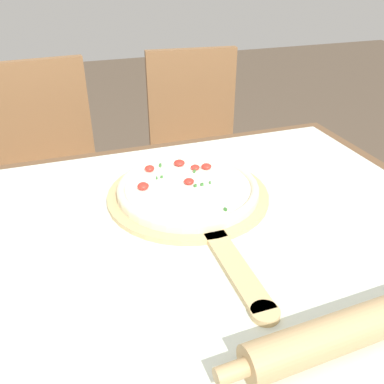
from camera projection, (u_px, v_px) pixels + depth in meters
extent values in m
cube|color=brown|center=(198.00, 235.00, 0.89)|extent=(1.22, 0.94, 0.03)
cylinder|color=brown|center=(297.00, 222.00, 1.56)|extent=(0.06, 0.06, 0.69)
cube|color=silver|center=(198.00, 229.00, 0.88)|extent=(1.14, 0.86, 0.00)
cylinder|color=tan|center=(188.00, 195.00, 0.98)|extent=(0.39, 0.39, 0.01)
cube|color=tan|center=(236.00, 269.00, 0.75)|extent=(0.04, 0.23, 0.01)
cylinder|color=tan|center=(265.00, 313.00, 0.66)|extent=(0.05, 0.05, 0.01)
cylinder|color=beige|center=(188.00, 190.00, 0.98)|extent=(0.34, 0.34, 0.02)
torus|color=beige|center=(188.00, 187.00, 0.97)|extent=(0.34, 0.34, 0.02)
cylinder|color=white|center=(188.00, 186.00, 0.97)|extent=(0.30, 0.30, 0.00)
ellipsoid|color=red|center=(206.00, 166.00, 1.04)|extent=(0.03, 0.03, 0.01)
ellipsoid|color=red|center=(179.00, 163.00, 1.06)|extent=(0.03, 0.03, 0.01)
ellipsoid|color=red|center=(143.00, 186.00, 0.95)|extent=(0.03, 0.03, 0.02)
ellipsoid|color=red|center=(150.00, 168.00, 1.03)|extent=(0.02, 0.02, 0.01)
ellipsoid|color=red|center=(195.00, 167.00, 1.04)|extent=(0.02, 0.02, 0.01)
ellipsoid|color=red|center=(189.00, 181.00, 0.98)|extent=(0.02, 0.02, 0.01)
cube|color=#387533|center=(225.00, 209.00, 0.88)|extent=(0.01, 0.01, 0.01)
cube|color=#387533|center=(202.00, 184.00, 0.97)|extent=(0.01, 0.01, 0.01)
cube|color=#387533|center=(195.00, 186.00, 0.96)|extent=(0.01, 0.01, 0.01)
cube|color=#387533|center=(162.00, 177.00, 1.00)|extent=(0.01, 0.01, 0.01)
cube|color=#387533|center=(160.00, 165.00, 1.05)|extent=(0.01, 0.01, 0.01)
cube|color=#387533|center=(210.00, 183.00, 0.98)|extent=(0.01, 0.01, 0.01)
cube|color=#387533|center=(194.00, 171.00, 1.03)|extent=(0.01, 0.01, 0.01)
cube|color=#387533|center=(157.00, 178.00, 1.00)|extent=(0.00, 0.01, 0.01)
cylinder|color=tan|center=(354.00, 328.00, 0.60)|extent=(0.36, 0.08, 0.06)
cylinder|color=tan|center=(231.00, 372.00, 0.54)|extent=(0.05, 0.03, 0.03)
cube|color=brown|center=(57.00, 190.00, 1.56)|extent=(0.43, 0.43, 0.02)
cube|color=brown|center=(40.00, 118.00, 1.58)|extent=(0.38, 0.07, 0.44)
cylinder|color=brown|center=(29.00, 274.00, 1.49)|extent=(0.04, 0.04, 0.44)
cylinder|color=brown|center=(114.00, 252.00, 1.60)|extent=(0.04, 0.04, 0.44)
cylinder|color=brown|center=(22.00, 227.00, 1.75)|extent=(0.04, 0.04, 0.44)
cylinder|color=brown|center=(97.00, 211.00, 1.86)|extent=(0.04, 0.04, 0.44)
cube|color=brown|center=(201.00, 168.00, 1.72)|extent=(0.44, 0.44, 0.02)
cube|color=brown|center=(192.00, 101.00, 1.76)|extent=(0.38, 0.08, 0.44)
cylinder|color=brown|center=(172.00, 239.00, 1.67)|extent=(0.04, 0.04, 0.44)
cylinder|color=brown|center=(246.00, 229.00, 1.73)|extent=(0.04, 0.04, 0.44)
cylinder|color=brown|center=(160.00, 200.00, 1.94)|extent=(0.04, 0.04, 0.44)
cylinder|color=brown|center=(224.00, 192.00, 2.00)|extent=(0.04, 0.04, 0.44)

